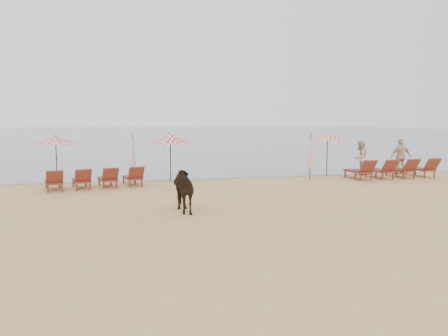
# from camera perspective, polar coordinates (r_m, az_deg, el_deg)

# --- Properties ---
(ground) EXTENTS (120.00, 120.00, 0.00)m
(ground) POSITION_cam_1_polar(r_m,az_deg,el_deg) (11.31, 5.34, -8.34)
(ground) COLOR tan
(ground) RESTS_ON ground
(sea) EXTENTS (160.00, 140.00, 0.06)m
(sea) POSITION_cam_1_polar(r_m,az_deg,el_deg) (90.54, -9.97, 4.52)
(sea) COLOR #51606B
(sea) RESTS_ON ground
(lounger_cluster_left) EXTENTS (4.10, 2.44, 0.61)m
(lounger_cluster_left) POSITION_cam_1_polar(r_m,az_deg,el_deg) (18.87, -16.47, -1.31)
(lounger_cluster_left) COLOR maroon
(lounger_cluster_left) RESTS_ON ground
(lounger_cluster_right) EXTENTS (4.35, 2.08, 0.67)m
(lounger_cluster_right) POSITION_cam_1_polar(r_m,az_deg,el_deg) (22.70, 21.21, -0.10)
(lounger_cluster_right) COLOR maroon
(lounger_cluster_right) RESTS_ON ground
(umbrella_open_left_a) EXTENTS (1.90, 1.90, 2.17)m
(umbrella_open_left_a) POSITION_cam_1_polar(r_m,az_deg,el_deg) (20.95, -21.14, 3.45)
(umbrella_open_left_a) COLOR black
(umbrella_open_left_a) RESTS_ON ground
(umbrella_open_left_b) EXTENTS (1.84, 1.87, 2.34)m
(umbrella_open_left_b) POSITION_cam_1_polar(r_m,az_deg,el_deg) (20.13, -7.04, 3.96)
(umbrella_open_left_b) COLOR black
(umbrella_open_left_b) RESTS_ON ground
(umbrella_open_right) EXTENTS (1.83, 1.83, 2.23)m
(umbrella_open_right) POSITION_cam_1_polar(r_m,az_deg,el_deg) (22.46, 13.37, 4.04)
(umbrella_open_right) COLOR black
(umbrella_open_right) RESTS_ON ground
(umbrella_closed_left) EXTENTS (0.26, 0.26, 2.13)m
(umbrella_closed_left) POSITION_cam_1_polar(r_m,az_deg,el_deg) (22.38, -11.79, 2.28)
(umbrella_closed_left) COLOR black
(umbrella_closed_left) RESTS_ON ground
(umbrella_closed_right) EXTENTS (0.27, 0.27, 2.24)m
(umbrella_closed_right) POSITION_cam_1_polar(r_m,az_deg,el_deg) (21.01, 11.22, 2.21)
(umbrella_closed_right) COLOR black
(umbrella_closed_right) RESTS_ON ground
(cow) EXTENTS (0.99, 1.78, 1.43)m
(cow) POSITION_cam_1_polar(r_m,az_deg,el_deg) (13.56, -5.76, -2.79)
(cow) COLOR black
(cow) RESTS_ON ground
(beachgoer_right_a) EXTENTS (1.09, 1.03, 1.77)m
(beachgoer_right_a) POSITION_cam_1_polar(r_m,az_deg,el_deg) (23.40, 17.36, 1.26)
(beachgoer_right_a) COLOR tan
(beachgoer_right_a) RESTS_ON ground
(beachgoer_right_b) EXTENTS (1.11, 0.50, 1.87)m
(beachgoer_right_b) POSITION_cam_1_polar(r_m,az_deg,el_deg) (24.50, 22.09, 1.41)
(beachgoer_right_b) COLOR tan
(beachgoer_right_b) RESTS_ON ground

